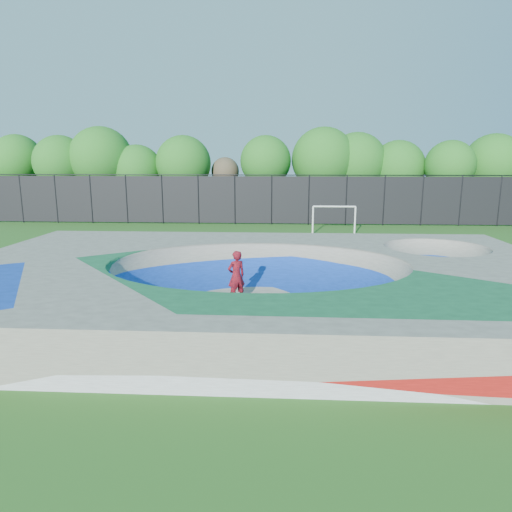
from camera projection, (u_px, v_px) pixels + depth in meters
The scene contains 7 objects.
ground at pixel (258, 302), 16.90m from camera, with size 120.00×120.00×0.00m, color #215116.
skate_deck at pixel (258, 282), 16.74m from camera, with size 22.00×14.00×1.50m, color gray.
skater at pixel (236, 276), 16.78m from camera, with size 0.70×0.46×1.91m, color red.
skateboard at pixel (237, 300), 16.97m from camera, with size 0.78×0.22×0.05m, color black.
soccer_goal at pixel (334, 215), 32.11m from camera, with size 3.08×0.12×2.03m.
fence at pixel (272, 199), 36.99m from camera, with size 48.09×0.09×4.04m.
treeline at pixel (287, 162), 41.29m from camera, with size 54.16×7.65×8.22m.
Camera 1 is at (0.87, -16.17, 5.11)m, focal length 32.00 mm.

